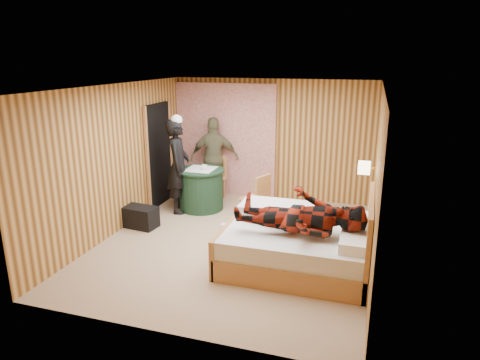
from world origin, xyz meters
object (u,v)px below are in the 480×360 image
(nightstand, at_px, (356,236))
(woman_standing, at_px, (178,166))
(bed, at_px, (300,244))
(chair_near, at_px, (258,196))
(round_table, at_px, (201,189))
(duffel_bag, at_px, (139,217))
(man_on_bed, at_px, (301,206))
(chair_far, at_px, (215,173))
(man_at_table, at_px, (215,158))
(wall_lamp, at_px, (364,168))

(nightstand, distance_m, woman_standing, 3.56)
(bed, distance_m, chair_near, 1.68)
(round_table, bearing_deg, duffel_bag, -120.33)
(round_table, relative_size, chair_near, 1.00)
(round_table, height_order, man_on_bed, man_on_bed)
(round_table, xyz_separation_m, duffel_bag, (-0.71, -1.21, -0.23))
(woman_standing, bearing_deg, bed, -136.04)
(chair_near, bearing_deg, chair_far, -110.17)
(round_table, xyz_separation_m, woman_standing, (-0.36, -0.25, 0.49))
(bed, height_order, nightstand, bed)
(bed, relative_size, man_on_bed, 1.17)
(man_at_table, bearing_deg, man_on_bed, 113.31)
(chair_near, distance_m, duffel_bag, 2.16)
(duffel_bag, distance_m, woman_standing, 1.25)
(wall_lamp, bearing_deg, man_at_table, 151.33)
(nightstand, xyz_separation_m, woman_standing, (-3.38, 0.92, 0.63))
(chair_near, height_order, man_on_bed, man_on_bed)
(chair_far, distance_m, woman_standing, 1.11)
(round_table, xyz_separation_m, man_at_table, (0.00, 0.78, 0.45))
(nightstand, xyz_separation_m, chair_far, (-3.00, 1.89, 0.26))
(nightstand, bearing_deg, round_table, 158.90)
(round_table, distance_m, duffel_bag, 1.42)
(wall_lamp, bearing_deg, bed, -131.23)
(chair_near, height_order, man_at_table, man_at_table)
(wall_lamp, relative_size, woman_standing, 0.14)
(wall_lamp, xyz_separation_m, chair_far, (-3.04, 1.63, -0.76))
(nightstand, relative_size, man_on_bed, 0.31)
(chair_far, xyz_separation_m, woman_standing, (-0.38, -0.98, 0.37))
(duffel_bag, xyz_separation_m, woman_standing, (0.35, 0.96, 0.72))
(chair_far, distance_m, man_on_bed, 3.61)
(bed, xyz_separation_m, duffel_bag, (-2.97, 0.60, -0.14))
(woman_standing, xyz_separation_m, man_on_bed, (2.65, -1.79, 0.09))
(wall_lamp, bearing_deg, chair_near, 166.10)
(woman_standing, relative_size, man_on_bed, 1.03)
(nightstand, xyz_separation_m, chair_near, (-1.74, 0.71, 0.26))
(man_on_bed, bearing_deg, nightstand, 50.26)
(duffel_bag, bearing_deg, round_table, 66.38)
(wall_lamp, relative_size, chair_near, 0.28)
(bed, xyz_separation_m, round_table, (-2.26, 1.81, 0.09))
(duffel_bag, bearing_deg, chair_far, 76.04)
(duffel_bag, bearing_deg, chair_near, 27.36)
(wall_lamp, relative_size, bed, 0.13)
(chair_near, bearing_deg, woman_standing, -74.29)
(man_on_bed, bearing_deg, woman_standing, 145.88)
(man_at_table, distance_m, man_on_bed, 3.64)
(chair_near, bearing_deg, wall_lamp, 99.09)
(nightstand, bearing_deg, chair_near, 157.86)
(bed, relative_size, duffel_bag, 3.14)
(bed, bearing_deg, chair_far, 131.42)
(round_table, bearing_deg, wall_lamp, -16.37)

